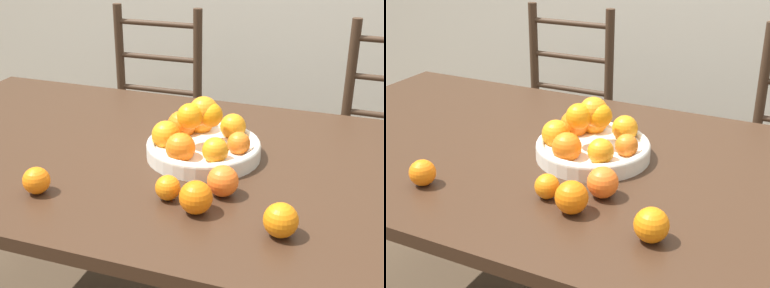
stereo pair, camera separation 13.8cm
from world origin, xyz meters
The scene contains 8 objects.
dining_table centered at (0.00, 0.00, 0.68)m, with size 1.91×0.99×0.76m.
fruit_bowl centered at (0.04, 0.03, 0.81)m, with size 0.32×0.32×0.17m.
orange_loose_0 centered at (0.32, -0.29, 0.80)m, with size 0.08×0.08×0.08m.
orange_loose_1 centered at (0.16, -0.16, 0.80)m, with size 0.08×0.08×0.08m.
orange_loose_2 centered at (0.12, -0.26, 0.80)m, with size 0.08×0.08×0.08m.
orange_loose_3 centered at (0.04, -0.23, 0.80)m, with size 0.06×0.06×0.06m.
orange_loose_4 centered at (-0.27, -0.31, 0.80)m, with size 0.07×0.07×0.07m.
chair_left centered at (-0.47, 0.78, 0.48)m, with size 0.42×0.40×1.01m.
Camera 1 is at (0.47, -1.26, 1.40)m, focal length 50.00 mm.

